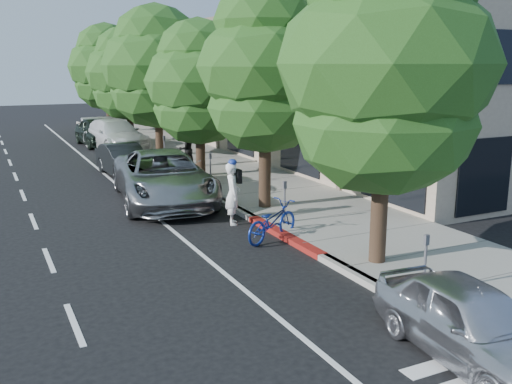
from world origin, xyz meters
TOP-DOWN VIEW (x-y plane):
  - ground at (0.00, 0.00)m, footprint 120.00×120.00m
  - sidewalk at (2.30, 8.00)m, footprint 4.60×56.00m
  - curb at (0.00, 8.00)m, footprint 0.30×56.00m
  - curb_red_segment at (0.00, 1.00)m, footprint 0.32×4.00m
  - storefront_building at (9.60, 18.00)m, footprint 10.00×36.00m
  - street_tree_0 at (0.90, -2.00)m, footprint 5.02×5.02m
  - street_tree_1 at (0.90, 4.00)m, footprint 4.38×4.38m
  - street_tree_2 at (0.90, 10.00)m, footprint 4.50×4.50m
  - street_tree_3 at (0.90, 16.00)m, footprint 5.54×5.54m
  - street_tree_4 at (0.90, 22.00)m, footprint 5.01×5.01m
  - street_tree_5 at (0.90, 28.00)m, footprint 5.23×5.23m
  - cyclist at (-0.70, 3.00)m, footprint 0.65×0.80m
  - bicycle at (-0.40, 0.99)m, footprint 2.20×1.54m
  - silver_suv at (-1.78, 6.58)m, footprint 3.85×6.89m
  - dark_sedan at (-1.90, 12.05)m, footprint 1.72×4.31m
  - white_pickup at (-0.50, 19.96)m, footprint 3.16×6.16m
  - dark_suv_far at (-1.08, 22.17)m, footprint 2.19×4.89m
  - near_car_a at (-0.50, -6.26)m, footprint 1.94×4.07m
  - pedestrian at (1.11, 12.41)m, footprint 0.85×0.71m

SIDE VIEW (x-z plane):
  - ground at x=0.00m, z-range 0.00..0.00m
  - sidewalk at x=2.30m, z-range 0.00..0.15m
  - curb at x=0.00m, z-range 0.00..0.15m
  - curb_red_segment at x=0.00m, z-range 0.00..0.15m
  - bicycle at x=-0.40m, z-range 0.00..1.09m
  - near_car_a at x=-0.50m, z-range 0.00..1.34m
  - dark_sedan at x=-1.90m, z-range 0.00..1.39m
  - dark_suv_far at x=-1.08m, z-range 0.00..1.63m
  - white_pickup at x=-0.50m, z-range 0.00..1.71m
  - silver_suv at x=-1.78m, z-range 0.00..1.82m
  - pedestrian at x=1.11m, z-range 0.15..1.72m
  - cyclist at x=-0.70m, z-range 0.00..1.90m
  - storefront_building at x=9.60m, z-range 0.00..7.00m
  - street_tree_2 at x=0.90m, z-range 0.69..7.35m
  - street_tree_4 at x=0.90m, z-range 0.67..7.73m
  - street_tree_5 at x=0.90m, z-range 0.75..8.30m
  - street_tree_3 at x=0.90m, z-range 0.73..8.49m
  - street_tree_1 at x=0.90m, z-range 0.90..8.33m
  - street_tree_0 at x=0.90m, z-range 0.84..8.56m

